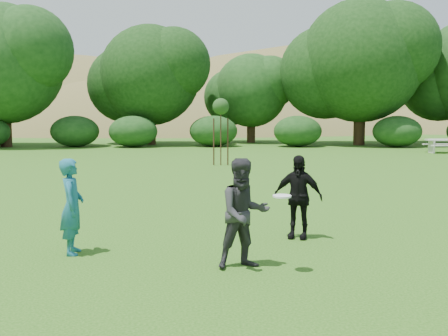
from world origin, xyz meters
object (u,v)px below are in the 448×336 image
(player_black, at_px, (298,197))
(picnic_table, at_px, (443,143))
(player_teal, at_px, (72,206))
(player_grey, at_px, (244,213))
(sapling, at_px, (221,108))

(player_black, bearing_deg, picnic_table, 81.98)
(player_teal, xyz_separation_m, picnic_table, (15.32, 21.01, -0.27))
(player_grey, distance_m, sapling, 15.68)
(player_teal, xyz_separation_m, player_black, (3.90, 0.98, -0.02))
(player_teal, distance_m, player_black, 4.02)
(player_teal, distance_m, player_grey, 2.91)
(player_black, xyz_separation_m, sapling, (-0.98, 13.70, 1.64))
(player_teal, xyz_separation_m, player_grey, (2.76, -0.92, 0.04))
(player_teal, distance_m, picnic_table, 26.00)
(picnic_table, bearing_deg, player_black, -119.69)
(player_grey, bearing_deg, sapling, 73.55)
(sapling, height_order, picnic_table, sapling)
(player_teal, relative_size, player_grey, 0.96)
(player_teal, height_order, sapling, sapling)
(player_grey, xyz_separation_m, sapling, (0.15, 15.60, 1.59))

